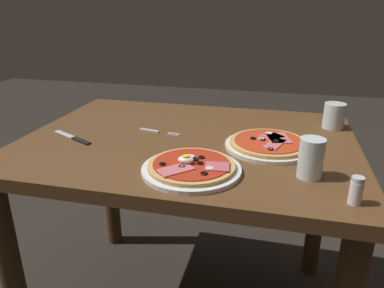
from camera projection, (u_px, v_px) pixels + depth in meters
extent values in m
cube|color=brown|center=(188.00, 144.00, 1.24)|extent=(1.10, 0.83, 0.04)
cylinder|color=#3C2715|center=(13.00, 278.00, 1.17)|extent=(0.07, 0.07, 0.71)
cylinder|color=#3C2715|center=(110.00, 180.00, 1.81)|extent=(0.07, 0.07, 0.71)
cylinder|color=#3C2715|center=(318.00, 205.00, 1.59)|extent=(0.07, 0.07, 0.71)
cylinder|color=white|center=(191.00, 169.00, 0.99)|extent=(0.27, 0.27, 0.01)
cylinder|color=tan|center=(191.00, 166.00, 0.99)|extent=(0.24, 0.24, 0.01)
cylinder|color=#B72D19|center=(191.00, 164.00, 0.99)|extent=(0.21, 0.21, 0.00)
torus|color=black|center=(200.00, 163.00, 0.98)|extent=(0.02, 0.02, 0.00)
torus|color=black|center=(163.00, 164.00, 0.97)|extent=(0.02, 0.02, 0.00)
torus|color=black|center=(201.00, 157.00, 1.02)|extent=(0.02, 0.02, 0.00)
torus|color=black|center=(182.00, 166.00, 0.96)|extent=(0.02, 0.02, 0.00)
torus|color=black|center=(204.00, 173.00, 0.92)|extent=(0.02, 0.02, 0.00)
torus|color=black|center=(195.00, 159.00, 1.00)|extent=(0.02, 0.02, 0.00)
cube|color=#D16B70|center=(176.00, 169.00, 0.94)|extent=(0.10, 0.10, 0.00)
cube|color=#C65B66|center=(217.00, 166.00, 0.96)|extent=(0.07, 0.06, 0.00)
cylinder|color=beige|center=(185.00, 158.00, 1.01)|extent=(0.02, 0.02, 0.00)
cylinder|color=beige|center=(209.00, 168.00, 0.95)|extent=(0.02, 0.02, 0.00)
cylinder|color=beige|center=(190.00, 157.00, 1.02)|extent=(0.03, 0.03, 0.00)
ellipsoid|color=white|center=(186.00, 160.00, 0.98)|extent=(0.04, 0.03, 0.02)
cylinder|color=yellow|center=(186.00, 156.00, 0.98)|extent=(0.02, 0.02, 0.00)
cylinder|color=silver|center=(268.00, 146.00, 1.15)|extent=(0.27, 0.27, 0.01)
cylinder|color=tan|center=(269.00, 143.00, 1.15)|extent=(0.25, 0.25, 0.01)
cylinder|color=red|center=(269.00, 141.00, 1.15)|extent=(0.22, 0.22, 0.00)
torus|color=black|center=(263.00, 139.00, 1.15)|extent=(0.02, 0.02, 0.00)
torus|color=black|center=(253.00, 138.00, 1.16)|extent=(0.02, 0.02, 0.00)
torus|color=black|center=(276.00, 142.00, 1.13)|extent=(0.02, 0.02, 0.00)
torus|color=black|center=(271.00, 149.00, 1.08)|extent=(0.02, 0.02, 0.00)
torus|color=black|center=(276.00, 141.00, 1.14)|extent=(0.02, 0.02, 0.00)
cube|color=#D16B70|center=(278.00, 138.00, 1.16)|extent=(0.09, 0.11, 0.00)
cube|color=#C65B66|center=(272.00, 136.00, 1.18)|extent=(0.09, 0.09, 0.00)
cube|color=#D16B70|center=(275.00, 144.00, 1.11)|extent=(0.07, 0.11, 0.00)
cylinder|color=beige|center=(261.00, 139.00, 1.15)|extent=(0.02, 0.02, 0.00)
cylinder|color=beige|center=(269.00, 133.00, 1.20)|extent=(0.02, 0.02, 0.00)
cylinder|color=silver|center=(334.00, 116.00, 1.32)|extent=(0.08, 0.08, 0.09)
cylinder|color=silver|center=(333.00, 124.00, 1.33)|extent=(0.07, 0.07, 0.03)
cylinder|color=silver|center=(311.00, 158.00, 0.95)|extent=(0.07, 0.07, 0.11)
cylinder|color=silver|center=(310.00, 169.00, 0.96)|extent=(0.06, 0.06, 0.04)
cube|color=silver|center=(149.00, 130.00, 1.30)|extent=(0.08, 0.03, 0.00)
cube|color=silver|center=(173.00, 135.00, 1.26)|extent=(0.04, 0.01, 0.00)
cube|color=silver|center=(174.00, 134.00, 1.26)|extent=(0.04, 0.01, 0.00)
cube|color=silver|center=(174.00, 134.00, 1.27)|extent=(0.04, 0.01, 0.00)
cube|color=silver|center=(175.00, 134.00, 1.27)|extent=(0.04, 0.01, 0.00)
cube|color=silver|center=(65.00, 134.00, 1.26)|extent=(0.11, 0.07, 0.00)
cube|color=black|center=(81.00, 141.00, 1.21)|extent=(0.09, 0.06, 0.01)
cylinder|color=white|center=(356.00, 193.00, 0.83)|extent=(0.03, 0.03, 0.05)
cylinder|color=silver|center=(358.00, 180.00, 0.82)|extent=(0.03, 0.03, 0.01)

